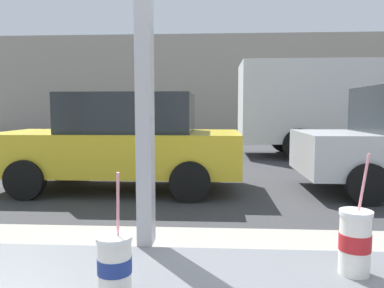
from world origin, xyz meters
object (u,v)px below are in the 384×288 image
Objects in this scene: soda_cup_right at (355,241)px; parked_car_yellow at (123,141)px; box_truck at (345,105)px; soda_cup_left at (115,264)px.

parked_car_yellow reaches higher than soda_cup_right.
box_truck is at bearing 42.14° from parked_car_yellow.
parked_car_yellow is at bearing -137.86° from box_truck.
soda_cup_left is 5.92m from parked_car_yellow.
soda_cup_right is at bearing 13.71° from soda_cup_left.
soda_cup_left is 0.91× the size of soda_cup_right.
box_truck is (4.18, 10.79, 0.49)m from soda_cup_left.
box_truck is (3.56, 10.63, 0.47)m from soda_cup_right.
soda_cup_left is at bearing -111.17° from box_truck.
soda_cup_right is 0.05× the size of box_truck.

